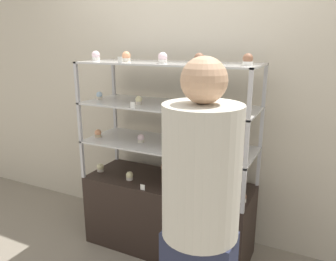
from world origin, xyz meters
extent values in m
plane|color=gray|center=(0.00, 0.00, 0.00)|extent=(20.00, 20.00, 0.00)
cube|color=beige|center=(0.00, 0.40, 1.30)|extent=(8.00, 0.05, 2.60)
cube|color=black|center=(0.00, 0.00, 0.30)|extent=(1.34, 0.50, 0.60)
cube|color=#B7B7BC|center=(-0.66, 0.24, 0.75)|extent=(0.02, 0.02, 0.31)
cube|color=#B7B7BC|center=(0.66, 0.24, 0.75)|extent=(0.02, 0.02, 0.31)
cube|color=#B7B7BC|center=(-0.66, -0.24, 0.75)|extent=(0.02, 0.02, 0.31)
cube|color=#B7B7BC|center=(0.66, -0.24, 0.75)|extent=(0.02, 0.02, 0.31)
cube|color=silver|center=(0.00, 0.00, 0.90)|extent=(1.34, 0.50, 0.01)
cube|color=#B7B7BC|center=(-0.66, 0.24, 1.06)|extent=(0.02, 0.02, 0.31)
cube|color=#B7B7BC|center=(0.66, 0.24, 1.06)|extent=(0.02, 0.02, 0.31)
cube|color=#B7B7BC|center=(-0.66, -0.24, 1.06)|extent=(0.02, 0.02, 0.31)
cube|color=#B7B7BC|center=(0.66, -0.24, 1.06)|extent=(0.02, 0.02, 0.31)
cube|color=silver|center=(0.00, 0.00, 1.21)|extent=(1.34, 0.50, 0.01)
cube|color=#B7B7BC|center=(-0.66, 0.24, 1.38)|extent=(0.02, 0.02, 0.31)
cube|color=#B7B7BC|center=(0.66, 0.24, 1.38)|extent=(0.02, 0.02, 0.31)
cube|color=#B7B7BC|center=(-0.66, -0.24, 1.38)|extent=(0.02, 0.02, 0.31)
cube|color=#B7B7BC|center=(0.66, -0.24, 1.38)|extent=(0.02, 0.02, 0.31)
cube|color=silver|center=(0.00, 0.00, 1.53)|extent=(1.34, 0.50, 0.01)
cylinder|color=brown|center=(0.05, 0.01, 0.66)|extent=(0.20, 0.20, 0.12)
cylinder|color=#8C5B42|center=(0.05, 0.01, 0.73)|extent=(0.21, 0.21, 0.02)
cube|color=#DBBC84|center=(0.30, -0.05, 1.24)|extent=(0.21, 0.17, 0.05)
cube|color=#F4EAB2|center=(0.30, -0.05, 1.27)|extent=(0.21, 0.17, 0.01)
cylinder|color=beige|center=(-0.61, -0.07, 0.61)|extent=(0.05, 0.05, 0.02)
sphere|color=#F4EAB2|center=(-0.61, -0.07, 0.64)|extent=(0.06, 0.06, 0.06)
cylinder|color=beige|center=(-0.29, -0.11, 0.61)|extent=(0.05, 0.05, 0.02)
sphere|color=#F4EAB2|center=(-0.29, -0.11, 0.64)|extent=(0.06, 0.06, 0.06)
cylinder|color=beige|center=(0.30, -0.09, 0.61)|extent=(0.05, 0.05, 0.02)
sphere|color=#8C5B42|center=(0.30, -0.09, 0.64)|extent=(0.06, 0.06, 0.06)
cylinder|color=white|center=(0.62, -0.08, 0.61)|extent=(0.05, 0.05, 0.02)
sphere|color=#8C5B42|center=(0.62, -0.08, 0.64)|extent=(0.06, 0.06, 0.06)
cube|color=white|center=(-0.10, -0.23, 0.62)|extent=(0.04, 0.00, 0.04)
cylinder|color=#CCB28C|center=(-0.61, -0.08, 0.92)|extent=(0.05, 0.05, 0.02)
sphere|color=#E5996B|center=(-0.61, -0.08, 0.95)|extent=(0.05, 0.05, 0.05)
cylinder|color=beige|center=(-0.21, -0.05, 0.92)|extent=(0.05, 0.05, 0.02)
sphere|color=silver|center=(-0.21, -0.05, 0.95)|extent=(0.05, 0.05, 0.05)
cylinder|color=beige|center=(0.20, -0.14, 0.92)|extent=(0.05, 0.05, 0.02)
sphere|color=#F4EAB2|center=(0.20, -0.14, 0.95)|extent=(0.05, 0.05, 0.05)
cylinder|color=#CCB28C|center=(0.61, -0.09, 0.92)|extent=(0.05, 0.05, 0.02)
sphere|color=silver|center=(0.61, -0.09, 0.95)|extent=(0.05, 0.05, 0.05)
cube|color=white|center=(0.29, -0.23, 0.93)|extent=(0.04, 0.00, 0.04)
cylinder|color=beige|center=(-0.60, -0.04, 1.23)|extent=(0.05, 0.05, 0.02)
sphere|color=silver|center=(-0.60, -0.04, 1.26)|extent=(0.05, 0.05, 0.05)
cylinder|color=beige|center=(-0.20, -0.09, 1.23)|extent=(0.05, 0.05, 0.02)
sphere|color=#F4EAB2|center=(-0.20, -0.09, 1.26)|extent=(0.05, 0.05, 0.05)
cylinder|color=#CCB28C|center=(0.63, -0.13, 1.23)|extent=(0.05, 0.05, 0.02)
sphere|color=white|center=(0.63, -0.13, 1.26)|extent=(0.05, 0.05, 0.05)
cube|color=white|center=(-0.17, -0.23, 1.24)|extent=(0.04, 0.00, 0.04)
cylinder|color=white|center=(-0.62, -0.04, 1.54)|extent=(0.06, 0.06, 0.03)
sphere|color=silver|center=(-0.62, -0.04, 1.57)|extent=(0.06, 0.06, 0.06)
cylinder|color=beige|center=(-0.32, -0.06, 1.54)|extent=(0.06, 0.06, 0.03)
sphere|color=#E5996B|center=(-0.32, -0.06, 1.57)|extent=(0.06, 0.06, 0.06)
cylinder|color=white|center=(0.01, -0.11, 1.54)|extent=(0.06, 0.06, 0.03)
sphere|color=silver|center=(0.01, -0.11, 1.57)|extent=(0.06, 0.06, 0.06)
cylinder|color=white|center=(0.29, -0.14, 1.54)|extent=(0.06, 0.06, 0.03)
sphere|color=#8C5B42|center=(0.29, -0.14, 1.57)|extent=(0.06, 0.06, 0.06)
cylinder|color=white|center=(0.60, -0.09, 1.54)|extent=(0.06, 0.06, 0.03)
sphere|color=#8C5B42|center=(0.60, -0.09, 1.57)|extent=(0.06, 0.06, 0.06)
cube|color=white|center=(-0.26, -0.23, 1.55)|extent=(0.04, 0.00, 0.04)
cylinder|color=beige|center=(0.57, -0.80, 1.08)|extent=(0.38, 0.38, 0.65)
sphere|color=tan|center=(0.57, -0.80, 1.51)|extent=(0.21, 0.21, 0.21)
camera|label=1|loc=(1.07, -2.17, 1.68)|focal=35.00mm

